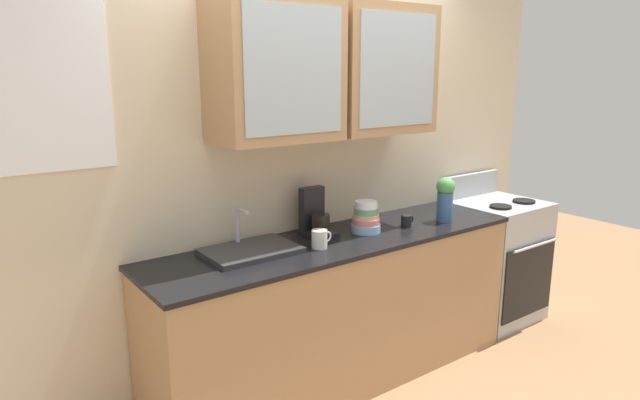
# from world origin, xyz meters

# --- Properties ---
(ground_plane) EXTENTS (10.00, 10.00, 0.00)m
(ground_plane) POSITION_xyz_m (0.00, 0.00, 0.00)
(ground_plane) COLOR #936B47
(back_wall_unit) EXTENTS (4.14, 0.48, 2.77)m
(back_wall_unit) POSITION_xyz_m (-0.01, 0.29, 1.52)
(back_wall_unit) COLOR beige
(back_wall_unit) RESTS_ON ground_plane
(counter) EXTENTS (2.42, 0.62, 0.92)m
(counter) POSITION_xyz_m (0.00, 0.00, 0.46)
(counter) COLOR #A87F56
(counter) RESTS_ON ground_plane
(stove_range) EXTENTS (0.64, 0.63, 1.10)m
(stove_range) POSITION_xyz_m (1.54, -0.00, 0.47)
(stove_range) COLOR #ADAFB5
(stove_range) RESTS_ON ground_plane
(sink_faucet) EXTENTS (0.50, 0.35, 0.23)m
(sink_faucet) POSITION_xyz_m (-0.57, 0.08, 0.94)
(sink_faucet) COLOR #2D2D30
(sink_faucet) RESTS_ON counter
(bowl_stack) EXTENTS (0.18, 0.18, 0.19)m
(bowl_stack) POSITION_xyz_m (0.21, 0.02, 1.01)
(bowl_stack) COLOR #8CB7E0
(bowl_stack) RESTS_ON counter
(vase) EXTENTS (0.12, 0.12, 0.29)m
(vase) POSITION_xyz_m (0.79, -0.10, 1.08)
(vase) COLOR #33598C
(vase) RESTS_ON counter
(cup_near_sink) EXTENTS (0.13, 0.09, 0.10)m
(cup_near_sink) POSITION_xyz_m (-0.21, -0.07, 0.97)
(cup_near_sink) COLOR silver
(cup_near_sink) RESTS_ON counter
(cup_near_bowls) EXTENTS (0.10, 0.07, 0.08)m
(cup_near_bowls) POSITION_xyz_m (0.49, -0.05, 0.96)
(cup_near_bowls) COLOR black
(cup_near_bowls) RESTS_ON counter
(coffee_maker) EXTENTS (0.17, 0.20, 0.29)m
(coffee_maker) POSITION_xyz_m (-0.08, 0.14, 1.03)
(coffee_maker) COLOR black
(coffee_maker) RESTS_ON counter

